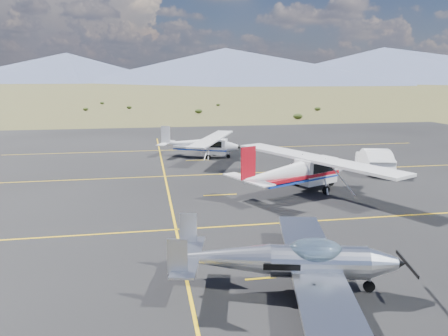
{
  "coord_description": "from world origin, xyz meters",
  "views": [
    {
      "loc": [
        -7.21,
        -17.16,
        6.96
      ],
      "look_at": [
        -2.73,
        7.67,
        1.6
      ],
      "focal_mm": 35.0,
      "sensor_mm": 36.0,
      "label": 1
    }
  ],
  "objects_px": {
    "aircraft_low_wing": "(292,261)",
    "aircraft_plain": "(201,144)",
    "aircraft_cessna": "(299,170)",
    "sedan": "(374,160)"
  },
  "relations": [
    {
      "from": "aircraft_low_wing",
      "to": "aircraft_plain",
      "type": "bearing_deg",
      "value": 102.93
    },
    {
      "from": "aircraft_low_wing",
      "to": "aircraft_cessna",
      "type": "relative_size",
      "value": 0.84
    },
    {
      "from": "aircraft_cessna",
      "to": "aircraft_plain",
      "type": "distance_m",
      "value": 13.44
    },
    {
      "from": "aircraft_cessna",
      "to": "aircraft_plain",
      "type": "bearing_deg",
      "value": 83.77
    },
    {
      "from": "aircraft_plain",
      "to": "aircraft_low_wing",
      "type": "bearing_deg",
      "value": -67.11
    },
    {
      "from": "aircraft_low_wing",
      "to": "sedan",
      "type": "distance_m",
      "value": 20.45
    },
    {
      "from": "aircraft_cessna",
      "to": "sedan",
      "type": "distance_m",
      "value": 9.09
    },
    {
      "from": "aircraft_low_wing",
      "to": "sedan",
      "type": "xyz_separation_m",
      "value": [
        12.04,
        16.54,
        -0.18
      ]
    },
    {
      "from": "aircraft_plain",
      "to": "sedan",
      "type": "relative_size",
      "value": 1.94
    },
    {
      "from": "aircraft_cessna",
      "to": "sedan",
      "type": "height_order",
      "value": "aircraft_cessna"
    }
  ]
}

